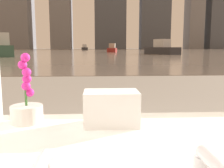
{
  "coord_description": "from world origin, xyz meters",
  "views": [
    {
      "loc": [
        -0.08,
        -0.37,
        0.85
      ],
      "look_at": [
        0.07,
        2.15,
        0.48
      ],
      "focal_mm": 40.0,
      "sensor_mm": 36.0,
      "label": 1
    }
  ],
  "objects": [
    {
      "name": "skyline_tower_5",
      "position": [
        57.82,
        118.0,
        15.36
      ],
      "size": [
        12.19,
        9.45,
        30.73
      ],
      "color": "#4C515B",
      "rests_on": "ground_plane"
    },
    {
      "name": "potted_orchid",
      "position": [
        -0.42,
        0.82,
        0.57
      ],
      "size": [
        0.15,
        0.15,
        0.34
      ],
      "color": "silver",
      "rests_on": "bathtub"
    },
    {
      "name": "skyline_tower_0",
      "position": [
        -36.23,
        118.0,
        19.29
      ],
      "size": [
        12.33,
        13.56,
        38.58
      ],
      "color": "slate",
      "rests_on": "ground_plane"
    },
    {
      "name": "harbor_boat_4",
      "position": [
        -8.97,
        23.41,
        0.76
      ],
      "size": [
        3.81,
        6.01,
        2.13
      ],
      "color": "#335647",
      "rests_on": "harbor_water"
    },
    {
      "name": "faucet_far",
      "position": [
        0.22,
        0.24,
        0.54
      ],
      "size": [
        0.04,
        0.19,
        0.08
      ],
      "color": "silver",
      "rests_on": "bathtub"
    },
    {
      "name": "harbor_boat_3",
      "position": [
        2.37,
        42.35,
        0.53
      ],
      "size": [
        1.95,
        4.13,
        1.49
      ],
      "color": "maroon",
      "rests_on": "harbor_water"
    },
    {
      "name": "skyline_tower_1",
      "position": [
        -16.51,
        118.0,
        18.16
      ],
      "size": [
        8.96,
        11.39,
        36.33
      ],
      "color": "slate",
      "rests_on": "ground_plane"
    },
    {
      "name": "towel_stack",
      "position": [
        -0.01,
        0.77,
        0.57
      ],
      "size": [
        0.25,
        0.17,
        0.16
      ],
      "color": "white",
      "rests_on": "bathtub"
    },
    {
      "name": "harbor_boat_2",
      "position": [
        -4.09,
        76.45,
        0.6
      ],
      "size": [
        2.15,
        4.67,
        1.69
      ],
      "color": "#2D2D33",
      "rests_on": "harbor_water"
    },
    {
      "name": "harbor_water",
      "position": [
        0.0,
        62.0,
        0.01
      ],
      "size": [
        180.0,
        110.0,
        0.01
      ],
      "color": "gray",
      "rests_on": "ground_plane"
    },
    {
      "name": "harbor_boat_1",
      "position": [
        7.63,
        29.53,
        0.64
      ],
      "size": [
        3.63,
        5.01,
        1.79
      ],
      "color": "#2D2D33",
      "rests_on": "harbor_water"
    }
  ]
}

